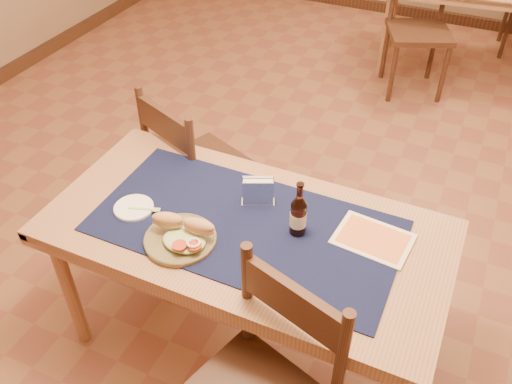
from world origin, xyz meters
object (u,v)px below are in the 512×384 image
at_px(beer_bottle, 298,215).
at_px(napkin_holder, 258,192).
at_px(main_table, 246,241).
at_px(chair_main_far, 196,169).
at_px(sandwich_plate, 182,236).

height_order(beer_bottle, napkin_holder, beer_bottle).
relative_size(main_table, napkin_holder, 11.15).
xyz_separation_m(main_table, beer_bottle, (0.20, 0.05, 0.18)).
bearing_deg(beer_bottle, chair_main_far, 147.50).
bearing_deg(sandwich_plate, beer_bottle, 31.11).
height_order(main_table, napkin_holder, napkin_holder).
bearing_deg(beer_bottle, main_table, -166.16).
relative_size(sandwich_plate, beer_bottle, 1.15).
height_order(main_table, chair_main_far, chair_main_far).
xyz_separation_m(beer_bottle, napkin_holder, (-0.21, 0.10, -0.03)).
bearing_deg(napkin_holder, beer_bottle, -24.52).
bearing_deg(napkin_holder, chair_main_far, 144.60).
height_order(sandwich_plate, beer_bottle, beer_bottle).
bearing_deg(chair_main_far, sandwich_plate, -63.20).
bearing_deg(napkin_holder, sandwich_plate, -117.39).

